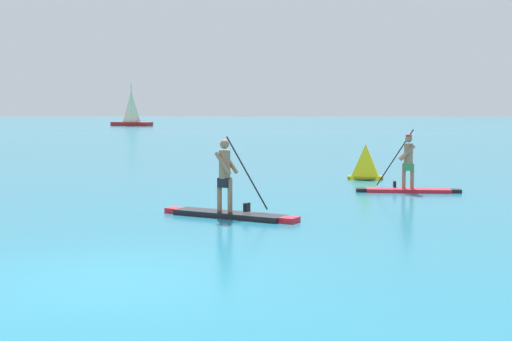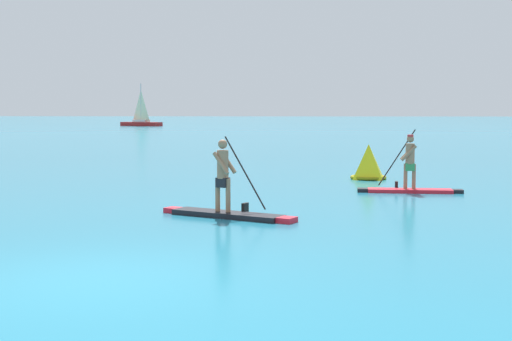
% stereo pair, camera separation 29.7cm
% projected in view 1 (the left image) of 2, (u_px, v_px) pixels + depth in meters
% --- Properties ---
extents(ground, '(440.00, 440.00, 0.00)m').
position_uv_depth(ground, '(104.00, 280.00, 10.33)').
color(ground, teal).
extents(paddleboarder_mid_center, '(3.18, 1.86, 1.84)m').
position_uv_depth(paddleboarder_mid_center, '(229.00, 201.00, 16.23)').
color(paddleboarder_mid_center, black).
rests_on(paddleboarder_mid_center, ground).
extents(paddleboarder_far_right, '(3.06, 0.88, 1.88)m').
position_uv_depth(paddleboarder_far_right, '(407.00, 179.00, 21.13)').
color(paddleboarder_far_right, red).
rests_on(paddleboarder_far_right, ground).
extents(race_marker_buoy, '(1.44, 1.44, 1.22)m').
position_uv_depth(race_marker_buoy, '(365.00, 163.00, 25.09)').
color(race_marker_buoy, yellow).
rests_on(race_marker_buoy, ground).
extents(sailboat_left_horizon, '(6.28, 4.02, 6.01)m').
position_uv_depth(sailboat_left_horizon, '(132.00, 121.00, 101.72)').
color(sailboat_left_horizon, '#A51E1E').
rests_on(sailboat_left_horizon, ground).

